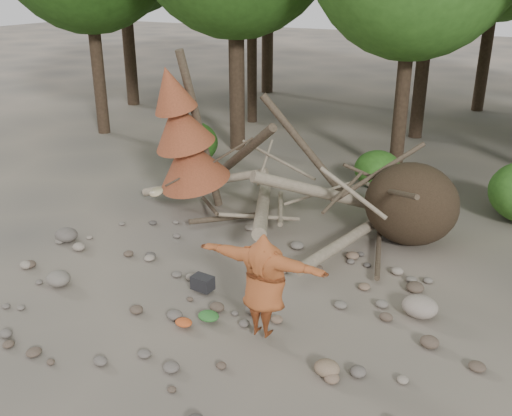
% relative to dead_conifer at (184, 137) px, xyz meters
% --- Properties ---
extents(ground, '(120.00, 120.00, 0.00)m').
position_rel_dead_conifer_xyz_m(ground, '(3.12, -3.37, -2.11)').
color(ground, '#514C44').
rests_on(ground, ground).
extents(deadfall_pile, '(8.55, 5.24, 3.30)m').
position_rel_dead_conifer_xyz_m(deadfall_pile, '(5.13, 0.87, -1.16)').
color(deadfall_pile, '#332619').
rests_on(deadfall_pile, ground).
extents(dead_conifer, '(2.06, 2.16, 4.35)m').
position_rel_dead_conifer_xyz_m(dead_conifer, '(0.00, 0.00, 0.00)').
color(dead_conifer, '#4C3F30').
rests_on(dead_conifer, ground).
extents(bush_left, '(1.80, 1.80, 1.44)m').
position_rel_dead_conifer_xyz_m(bush_left, '(-2.38, 3.83, -1.39)').
color(bush_left, '#255316').
rests_on(bush_left, ground).
extents(bush_mid, '(1.40, 1.40, 1.12)m').
position_rel_dead_conifer_xyz_m(bush_mid, '(3.92, 4.43, -1.55)').
color(bush_mid, '#31691E').
rests_on(bush_mid, ground).
extents(frisbee_thrower, '(3.68, 0.69, 2.27)m').
position_rel_dead_conifer_xyz_m(frisbee_thrower, '(4.39, -4.15, -1.06)').
color(frisbee_thrower, '#954721').
rests_on(frisbee_thrower, ground).
extents(backpack, '(0.45, 0.32, 0.29)m').
position_rel_dead_conifer_xyz_m(backpack, '(2.59, -3.33, -1.97)').
color(backpack, black).
rests_on(backpack, ground).
extents(cloth_green, '(0.41, 0.34, 0.15)m').
position_rel_dead_conifer_xyz_m(cloth_green, '(3.28, -4.21, -2.03)').
color(cloth_green, '#2A6528').
rests_on(cloth_green, ground).
extents(cloth_orange, '(0.33, 0.27, 0.12)m').
position_rel_dead_conifer_xyz_m(cloth_orange, '(2.98, -4.57, -2.05)').
color(cloth_orange, '#B3481E').
rests_on(cloth_orange, ground).
extents(boulder_front_left, '(0.52, 0.46, 0.31)m').
position_rel_dead_conifer_xyz_m(boulder_front_left, '(-0.20, -4.49, -1.96)').
color(boulder_front_left, '#6F675C').
rests_on(boulder_front_left, ground).
extents(boulder_front_right, '(0.42, 0.38, 0.25)m').
position_rel_dead_conifer_xyz_m(boulder_front_right, '(5.77, -4.62, -1.98)').
color(boulder_front_right, '#846B52').
rests_on(boulder_front_right, ground).
extents(boulder_mid_right, '(0.67, 0.60, 0.40)m').
position_rel_dead_conifer_xyz_m(boulder_mid_right, '(6.70, -2.19, -1.91)').
color(boulder_mid_right, gray).
rests_on(boulder_mid_right, ground).
extents(boulder_mid_left, '(0.56, 0.51, 0.34)m').
position_rel_dead_conifer_xyz_m(boulder_mid_left, '(-1.61, -2.83, -1.94)').
color(boulder_mid_left, '#5B544D').
rests_on(boulder_mid_left, ground).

